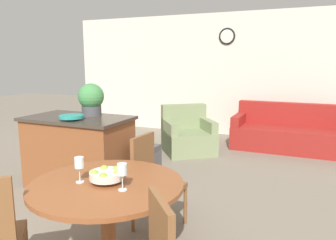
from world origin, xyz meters
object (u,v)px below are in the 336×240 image
trash_bin (147,169)px  couch (292,134)px  armchair (188,137)px  kitchen_island (79,152)px  wine_glass_right (122,171)px  fruit_bowl (107,175)px  wine_glass_left (79,164)px  dining_chair_far_side (153,178)px  potted_plant (91,99)px  teal_bowl (71,117)px  dining_table (108,204)px

trash_bin → couch: couch is taller
trash_bin → armchair: size_ratio=0.52×
kitchen_island → armchair: bearing=71.0°
kitchen_island → trash_bin: 0.94m
wine_glass_right → armchair: bearing=103.0°
fruit_bowl → wine_glass_left: size_ratio=1.31×
dining_chair_far_side → kitchen_island: (-1.37, 0.58, -0.03)m
dining_chair_far_side → wine_glass_right: size_ratio=4.73×
wine_glass_right → potted_plant: size_ratio=0.46×
teal_bowl → potted_plant: size_ratio=0.70×
wine_glass_left → wine_glass_right: same height
wine_glass_right → kitchen_island: bearing=136.9°
kitchen_island → couch: (2.48, 3.15, -0.18)m
potted_plant → trash_bin: size_ratio=0.70×
fruit_bowl → couch: bearing=76.6°
trash_bin → kitchen_island: bearing=-168.7°
wine_glass_left → kitchen_island: (-1.20, 1.47, -0.42)m
fruit_bowl → kitchen_island: 2.00m
wine_glass_right → couch: 4.75m
kitchen_island → teal_bowl: teal_bowl is taller
fruit_bowl → wine_glass_left: 0.22m
dining_table → kitchen_island: size_ratio=0.85×
dining_chair_far_side → teal_bowl: bearing=-102.0°
wine_glass_left → armchair: bearing=97.2°
fruit_bowl → dining_chair_far_side: bearing=91.4°
potted_plant → couch: bearing=51.1°
dining_table → armchair: 3.62m
dining_chair_far_side → wine_glass_right: 1.00m
kitchen_island → trash_bin: kitchen_island is taller
dining_table → dining_chair_far_side: dining_chair_far_side is taller
wine_glass_left → armchair: wine_glass_left is taller
dining_chair_far_side → kitchen_island: bearing=-108.8°
kitchen_island → teal_bowl: bearing=-68.7°
teal_bowl → potted_plant: potted_plant is taller
dining_table → fruit_bowl: size_ratio=4.51×
teal_bowl → trash_bin: 1.14m
wine_glass_left → potted_plant: size_ratio=0.46×
wine_glass_right → dining_table: bearing=156.6°
potted_plant → trash_bin: 1.19m
dining_chair_far_side → fruit_bowl: (0.02, -0.81, 0.31)m
trash_bin → couch: 3.35m
armchair → potted_plant: bearing=-145.7°
teal_bowl → armchair: teal_bowl is taller
dining_table → wine_glass_left: bearing=-157.9°
dining_table → dining_chair_far_side: (-0.02, 0.81, -0.08)m
potted_plant → couch: 3.90m
wine_glass_right → wine_glass_left: bearing=179.3°
dining_chair_far_side → kitchen_island: 1.49m
wine_glass_left → teal_bowl: (-1.12, 1.27, 0.08)m
trash_bin → teal_bowl: bearing=-155.0°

